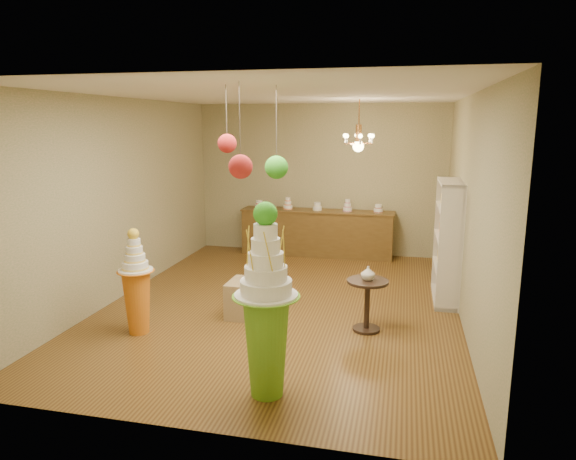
% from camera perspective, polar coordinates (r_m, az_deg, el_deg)
% --- Properties ---
extents(floor, '(6.50, 6.50, 0.00)m').
position_cam_1_polar(floor, '(7.64, -0.59, -8.27)').
color(floor, brown).
rests_on(floor, ground).
extents(ceiling, '(6.50, 6.50, 0.00)m').
position_cam_1_polar(ceiling, '(7.18, -0.65, 14.82)').
color(ceiling, silver).
rests_on(ceiling, ground).
extents(wall_back, '(5.00, 0.04, 3.00)m').
position_cam_1_polar(wall_back, '(10.42, 3.56, 5.60)').
color(wall_back, gray).
rests_on(wall_back, ground).
extents(wall_front, '(5.00, 0.04, 3.00)m').
position_cam_1_polar(wall_front, '(4.24, -10.93, -3.77)').
color(wall_front, gray).
rests_on(wall_front, ground).
extents(wall_left, '(0.04, 6.50, 3.00)m').
position_cam_1_polar(wall_left, '(8.21, -17.88, 3.37)').
color(wall_left, gray).
rests_on(wall_left, ground).
extents(wall_right, '(0.04, 6.50, 3.00)m').
position_cam_1_polar(wall_right, '(7.11, 19.38, 2.06)').
color(wall_right, gray).
rests_on(wall_right, ground).
extents(pedestal_green, '(0.74, 0.74, 1.92)m').
position_cam_1_polar(pedestal_green, '(4.98, -2.42, -9.87)').
color(pedestal_green, '#66AA25').
rests_on(pedestal_green, floor).
extents(pedestal_orange, '(0.44, 0.44, 1.36)m').
position_cam_1_polar(pedestal_orange, '(6.76, -16.44, -6.62)').
color(pedestal_orange, orange).
rests_on(pedestal_orange, floor).
extents(burlap_riser, '(0.55, 0.55, 0.50)m').
position_cam_1_polar(burlap_riser, '(7.14, -4.36, -7.63)').
color(burlap_riser, '#8E744D').
rests_on(burlap_riser, floor).
extents(sideboard, '(3.04, 0.54, 1.16)m').
position_cam_1_polar(sideboard, '(10.31, 3.24, -0.22)').
color(sideboard, brown).
rests_on(sideboard, floor).
extents(shelving_unit, '(0.33, 1.20, 1.80)m').
position_cam_1_polar(shelving_unit, '(7.99, 17.32, -1.17)').
color(shelving_unit, beige).
rests_on(shelving_unit, floor).
extents(round_table, '(0.54, 0.54, 0.68)m').
position_cam_1_polar(round_table, '(6.66, 8.80, -7.49)').
color(round_table, black).
rests_on(round_table, floor).
extents(vase, '(0.19, 0.19, 0.18)m').
position_cam_1_polar(vase, '(6.56, 8.89, -4.76)').
color(vase, beige).
rests_on(vase, round_table).
extents(pom_red_left, '(0.23, 0.23, 0.90)m').
position_cam_1_polar(pom_red_left, '(4.91, -5.29, 7.04)').
color(pom_red_left, '#40392E').
rests_on(pom_red_left, ceiling).
extents(pom_green_mid, '(0.24, 0.24, 0.95)m').
position_cam_1_polar(pom_green_mid, '(5.39, -1.29, 6.99)').
color(pom_green_mid, '#40392E').
rests_on(pom_green_mid, ceiling).
extents(pom_red_right, '(0.20, 0.20, 0.68)m').
position_cam_1_polar(pom_red_right, '(5.36, -6.78, 9.54)').
color(pom_red_right, '#40392E').
rests_on(pom_red_right, ceiling).
extents(chandelier, '(0.70, 0.70, 0.85)m').
position_cam_1_polar(chandelier, '(8.52, 7.82, 9.55)').
color(chandelier, '#CE8748').
rests_on(chandelier, ceiling).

